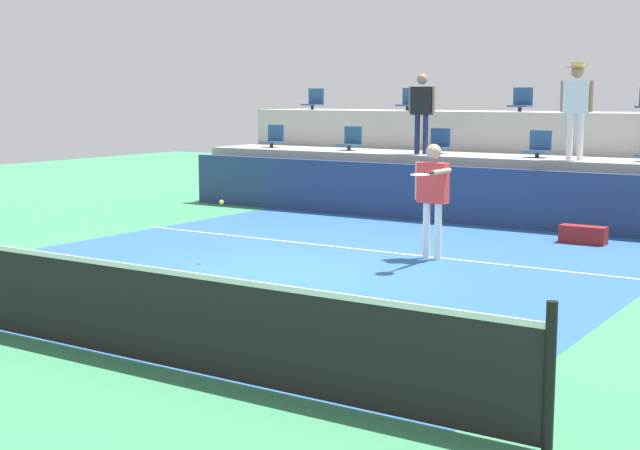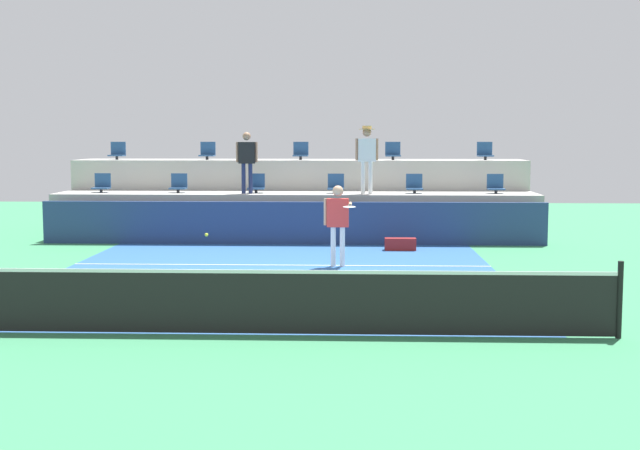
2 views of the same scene
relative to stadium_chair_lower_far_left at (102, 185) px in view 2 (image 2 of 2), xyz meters
The scene contains 23 objects.
ground_plane 9.10m from the stadium_chair_lower_far_left, 53.66° to the right, with size 40.00×40.00×0.00m, color #388456.
court_inner_paint 8.33m from the stadium_chair_lower_far_left, 49.51° to the right, with size 9.00×10.00×0.01m, color #285693.
court_service_line 7.34m from the stadium_chair_lower_far_left, 42.25° to the right, with size 9.00×0.06×0.00m, color white.
tennis_net 12.47m from the stadium_chair_lower_far_left, 64.65° to the right, with size 10.48×0.08×1.07m.
sponsor_backboard 5.54m from the stadium_chair_lower_far_left, 13.05° to the right, with size 13.00×0.16×1.10m, color navy.
seating_tier_lower 5.39m from the stadium_chair_lower_far_left, ahead, with size 13.00×1.80×1.25m, color #ADAAA3.
seating_tier_upper 5.65m from the stadium_chair_lower_far_left, 19.33° to the left, with size 13.00×1.80×2.10m, color #ADAAA3.
stadium_chair_lower_far_left is the anchor object (origin of this frame).
stadium_chair_lower_left 2.12m from the stadium_chair_lower_far_left, ahead, with size 0.44×0.40×0.52m.
stadium_chair_lower_mid_left 4.25m from the stadium_chair_lower_far_left, ahead, with size 0.44×0.40×0.52m.
stadium_chair_lower_mid_right 6.40m from the stadium_chair_lower_far_left, ahead, with size 0.44×0.40×0.52m.
stadium_chair_lower_right 8.52m from the stadium_chair_lower_far_left, ahead, with size 0.44×0.40×0.52m.
stadium_chair_lower_far_right 10.70m from the stadium_chair_lower_far_left, ahead, with size 0.44×0.40×0.52m.
stadium_chair_upper_far_left 1.99m from the stadium_chair_lower_far_left, 91.75° to the left, with size 0.44×0.40×0.52m.
stadium_chair_upper_left 3.28m from the stadium_chair_lower_far_left, 34.61° to the left, with size 0.44×0.40×0.52m.
stadium_chair_upper_center 5.70m from the stadium_chair_lower_far_left, 18.62° to the left, with size 0.44×0.40×0.52m.
stadium_chair_upper_right 8.27m from the stadium_chair_lower_far_left, 12.65° to the left, with size 0.44×0.40×0.52m.
stadium_chair_upper_far_right 10.86m from the stadium_chair_lower_far_left, ahead, with size 0.44×0.40×0.52m.
tennis_player 8.24m from the stadium_chair_lower_far_left, 37.23° to the right, with size 0.68×1.21×1.73m.
spectator_in_grey 4.13m from the stadium_chair_lower_far_left, ahead, with size 0.58×0.23×1.64m.
spectator_with_hat 7.30m from the stadium_chair_lower_far_left, ahead, with size 0.61×0.44×1.80m.
tennis_ball 8.03m from the stadium_chair_lower_far_left, 59.40° to the right, with size 0.07×0.07×0.07m.
equipment_bag 8.45m from the stadium_chair_lower_far_left, 15.89° to the right, with size 0.76×0.28×0.30m, color maroon.
Camera 2 is at (1.55, -15.47, 2.75)m, focal length 47.18 mm.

